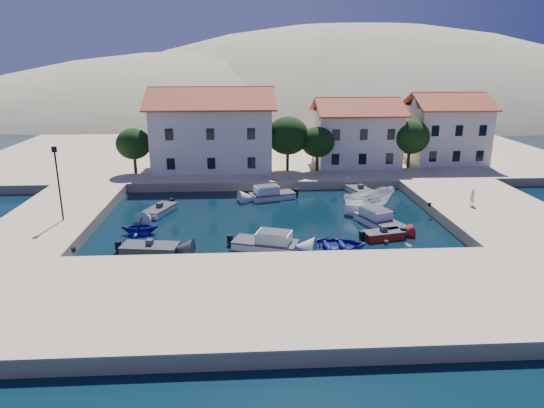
{
  "coord_description": "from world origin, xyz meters",
  "views": [
    {
      "loc": [
        -2.23,
        -31.55,
        14.11
      ],
      "look_at": [
        0.11,
        8.28,
        2.0
      ],
      "focal_mm": 32.0,
      "sensor_mm": 36.0,
      "label": 1
    }
  ],
  "objects": [
    {
      "name": "motorboat_red_se",
      "position": [
        8.97,
        4.73,
        0.3
      ],
      "size": [
        3.53,
        2.17,
        1.25
      ],
      "rotation": [
        0.0,
        0.0,
        0.23
      ],
      "color": "maroon",
      "rests_on": "ground"
    },
    {
      "name": "motorboat_grey_sw",
      "position": [
        -9.41,
        2.83,
        0.29
      ],
      "size": [
        4.44,
        2.45,
        1.25
      ],
      "rotation": [
        0.0,
        0.0,
        -0.14
      ],
      "color": "#39373D",
      "rests_on": "ground"
    },
    {
      "name": "cabin_cruiser_north",
      "position": [
        0.66,
        16.79,
        0.48
      ],
      "size": [
        4.96,
        3.23,
        1.6
      ],
      "rotation": [
        0.0,
        0.0,
        3.45
      ],
      "color": "silver",
      "rests_on": "ground"
    },
    {
      "name": "building_mid",
      "position": [
        12.0,
        29.0,
        5.22
      ],
      "size": [
        10.5,
        8.4,
        8.3
      ],
      "color": "silver",
      "rests_on": "quay_north"
    },
    {
      "name": "building_right",
      "position": [
        24.0,
        30.0,
        5.47
      ],
      "size": [
        9.45,
        8.4,
        8.8
      ],
      "color": "silver",
      "rests_on": "quay_north"
    },
    {
      "name": "quay_north",
      "position": [
        2.0,
        38.0,
        0.5
      ],
      "size": [
        80.0,
        36.0,
        1.0
      ],
      "primitive_type": "cube",
      "color": "#D2B68F",
      "rests_on": "ground"
    },
    {
      "name": "pedestrian",
      "position": [
        18.64,
        10.03,
        1.79
      ],
      "size": [
        0.67,
        0.54,
        1.59
      ],
      "primitive_type": "imported",
      "rotation": [
        0.0,
        0.0,
        3.45
      ],
      "color": "white",
      "rests_on": "quay_east"
    },
    {
      "name": "rowboat_west",
      "position": [
        -10.98,
        6.97,
        0.0
      ],
      "size": [
        3.07,
        2.66,
        1.6
      ],
      "primitive_type": "imported",
      "rotation": [
        0.0,
        0.0,
        -1.56
      ],
      "color": "navy",
      "rests_on": "ground"
    },
    {
      "name": "trees",
      "position": [
        4.51,
        25.46,
        4.84
      ],
      "size": [
        37.3,
        5.3,
        6.45
      ],
      "color": "#382314",
      "rests_on": "quay_north"
    },
    {
      "name": "motorboat_white_west",
      "position": [
        -10.23,
        12.44,
        0.29
      ],
      "size": [
        3.03,
        4.31,
        1.25
      ],
      "rotation": [
        0.0,
        0.0,
        -1.93
      ],
      "color": "silver",
      "rests_on": "ground"
    },
    {
      "name": "building_left",
      "position": [
        -6.0,
        28.0,
        5.94
      ],
      "size": [
        14.7,
        9.45,
        9.7
      ],
      "color": "silver",
      "rests_on": "quay_north"
    },
    {
      "name": "cabin_cruiser_east",
      "position": [
        9.51,
        7.72,
        0.48
      ],
      "size": [
        3.87,
        5.61,
        1.6
      ],
      "rotation": [
        0.0,
        0.0,
        1.95
      ],
      "color": "silver",
      "rests_on": "ground"
    },
    {
      "name": "rowboat_south",
      "position": [
        4.32,
        2.21,
        0.0
      ],
      "size": [
        5.74,
        4.31,
        1.13
      ],
      "primitive_type": "imported",
      "rotation": [
        0.0,
        0.0,
        1.65
      ],
      "color": "navy",
      "rests_on": "ground"
    },
    {
      "name": "lamppost",
      "position": [
        -17.5,
        8.0,
        4.75
      ],
      "size": [
        0.35,
        0.25,
        6.22
      ],
      "color": "black",
      "rests_on": "quay_west"
    },
    {
      "name": "hills",
      "position": [
        20.64,
        123.62,
        -23.4
      ],
      "size": [
        254.0,
        176.0,
        99.0
      ],
      "color": "tan",
      "rests_on": "ground"
    },
    {
      "name": "quay_east",
      "position": [
        20.5,
        10.0,
        0.5
      ],
      "size": [
        11.0,
        20.0,
        1.0
      ],
      "primitive_type": "cube",
      "color": "#D2B68F",
      "rests_on": "ground"
    },
    {
      "name": "ground",
      "position": [
        0.0,
        0.0,
        0.0
      ],
      "size": [
        400.0,
        400.0,
        0.0
      ],
      "primitive_type": "plane",
      "color": "black",
      "rests_on": "ground"
    },
    {
      "name": "bollards",
      "position": [
        2.8,
        3.87,
        1.15
      ],
      "size": [
        29.36,
        9.56,
        0.3
      ],
      "color": "black",
      "rests_on": "ground"
    },
    {
      "name": "quay_west",
      "position": [
        -19.0,
        10.0,
        0.5
      ],
      "size": [
        8.0,
        20.0,
        1.0
      ],
      "primitive_type": "cube",
      "color": "#D2B68F",
      "rests_on": "ground"
    },
    {
      "name": "cabin_cruiser_south",
      "position": [
        -0.71,
        3.1,
        0.48
      ],
      "size": [
        5.35,
        3.6,
        1.6
      ],
      "rotation": [
        0.0,
        0.0,
        -0.33
      ],
      "color": "silver",
      "rests_on": "ground"
    },
    {
      "name": "boat_east",
      "position": [
        9.65,
        12.26,
        0.0
      ],
      "size": [
        6.09,
        4.11,
        2.2
      ],
      "primitive_type": "imported",
      "rotation": [
        0.0,
        0.0,
        1.95
      ],
      "color": "silver",
      "rests_on": "ground"
    },
    {
      "name": "motorboat_white_ne",
      "position": [
        10.24,
        18.09,
        0.29
      ],
      "size": [
        2.87,
        4.3,
        1.25
      ],
      "rotation": [
        0.0,
        0.0,
        1.85
      ],
      "color": "silver",
      "rests_on": "ground"
    },
    {
      "name": "quay_south",
      "position": [
        0.0,
        -6.0,
        0.5
      ],
      "size": [
        52.0,
        12.0,
        1.0
      ],
      "primitive_type": "cube",
      "color": "#D2B68F",
      "rests_on": "ground"
    }
  ]
}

